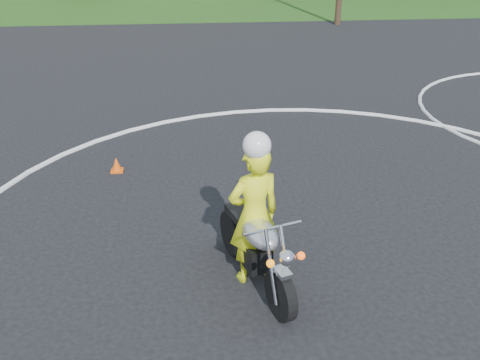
{
  "coord_description": "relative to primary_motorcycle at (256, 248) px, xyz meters",
  "views": [
    {
      "loc": [
        -2.07,
        -4.25,
        4.61
      ],
      "look_at": [
        -1.38,
        2.8,
        1.1
      ],
      "focal_mm": 40.0,
      "sensor_mm": 36.0,
      "label": 1
    }
  ],
  "objects": [
    {
      "name": "grass_strip",
      "position": [
        1.26,
        25.24,
        -0.57
      ],
      "size": [
        120.0,
        10.0,
        0.02
      ],
      "primitive_type": "cube",
      "color": "#1E4714",
      "rests_on": "ground"
    },
    {
      "name": "course_markings",
      "position": [
        3.43,
        2.6,
        -0.57
      ],
      "size": [
        19.05,
        19.05,
        0.12
      ],
      "color": "silver",
      "rests_on": "ground"
    },
    {
      "name": "primary_motorcycle",
      "position": [
        0.0,
        0.0,
        0.0
      ],
      "size": [
        0.95,
        2.21,
        1.2
      ],
      "rotation": [
        0.0,
        0.0,
        0.31
      ],
      "color": "black",
      "rests_on": "ground"
    },
    {
      "name": "rider_primary_grp",
      "position": [
        -0.02,
        0.14,
        0.49
      ],
      "size": [
        0.85,
        0.68,
        2.23
      ],
      "rotation": [
        0.0,
        0.0,
        0.31
      ],
      "color": "#F5FF1A",
      "rests_on": "ground"
    }
  ]
}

